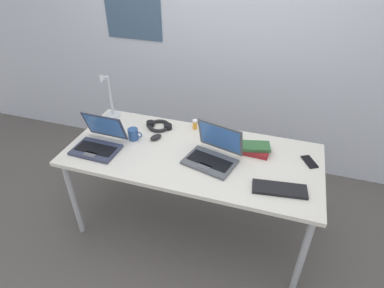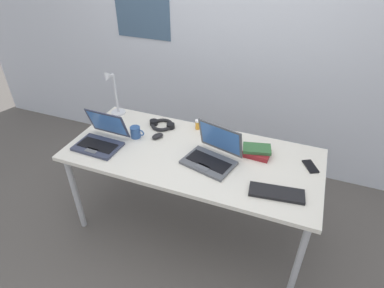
{
  "view_description": "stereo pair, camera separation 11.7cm",
  "coord_description": "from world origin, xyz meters",
  "px_view_note": "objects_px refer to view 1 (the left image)",
  "views": [
    {
      "loc": [
        0.56,
        -1.75,
        2.1
      ],
      "look_at": [
        0.0,
        0.0,
        0.82
      ],
      "focal_mm": 30.01,
      "sensor_mm": 36.0,
      "label": 1
    },
    {
      "loc": [
        0.67,
        -1.71,
        2.1
      ],
      "look_at": [
        0.0,
        0.0,
        0.82
      ],
      "focal_mm": 30.01,
      "sensor_mm": 36.0,
      "label": 2
    }
  ],
  "objects_px": {
    "desk_lamp": "(108,96)",
    "computer_mouse": "(156,137)",
    "external_keyboard": "(280,189)",
    "headphones": "(159,126)",
    "cell_phone": "(309,162)",
    "pill_bottle": "(195,124)",
    "book_stack": "(256,149)",
    "laptop_center": "(99,142)",
    "coffee_mug": "(133,134)",
    "laptop_front_right": "(213,154)"
  },
  "relations": [
    {
      "from": "desk_lamp",
      "to": "computer_mouse",
      "type": "height_order",
      "value": "desk_lamp"
    },
    {
      "from": "external_keyboard",
      "to": "headphones",
      "type": "xyz_separation_m",
      "value": [
        -0.98,
        0.45,
        0.01
      ]
    },
    {
      "from": "computer_mouse",
      "to": "cell_phone",
      "type": "xyz_separation_m",
      "value": [
        1.11,
        0.05,
        -0.01
      ]
    },
    {
      "from": "pill_bottle",
      "to": "book_stack",
      "type": "distance_m",
      "value": 0.54
    },
    {
      "from": "computer_mouse",
      "to": "book_stack",
      "type": "relative_size",
      "value": 0.45
    },
    {
      "from": "desk_lamp",
      "to": "pill_bottle",
      "type": "xyz_separation_m",
      "value": [
        0.72,
        0.05,
        -0.16
      ]
    },
    {
      "from": "desk_lamp",
      "to": "cell_phone",
      "type": "relative_size",
      "value": 2.94
    },
    {
      "from": "laptop_center",
      "to": "cell_phone",
      "type": "bearing_deg",
      "value": 10.94
    },
    {
      "from": "book_stack",
      "to": "laptop_center",
      "type": "bearing_deg",
      "value": -165.32
    },
    {
      "from": "pill_bottle",
      "to": "coffee_mug",
      "type": "height_order",
      "value": "coffee_mug"
    },
    {
      "from": "headphones",
      "to": "external_keyboard",
      "type": "bearing_deg",
      "value": -24.8
    },
    {
      "from": "external_keyboard",
      "to": "cell_phone",
      "type": "height_order",
      "value": "external_keyboard"
    },
    {
      "from": "book_stack",
      "to": "external_keyboard",
      "type": "bearing_deg",
      "value": -60.6
    },
    {
      "from": "laptop_center",
      "to": "pill_bottle",
      "type": "height_order",
      "value": "laptop_center"
    },
    {
      "from": "external_keyboard",
      "to": "headphones",
      "type": "relative_size",
      "value": 1.54
    },
    {
      "from": "computer_mouse",
      "to": "cell_phone",
      "type": "bearing_deg",
      "value": 34.45
    },
    {
      "from": "external_keyboard",
      "to": "computer_mouse",
      "type": "distance_m",
      "value": 0.99
    },
    {
      "from": "desk_lamp",
      "to": "book_stack",
      "type": "distance_m",
      "value": 1.25
    },
    {
      "from": "computer_mouse",
      "to": "headphones",
      "type": "bearing_deg",
      "value": 135.59
    },
    {
      "from": "headphones",
      "to": "coffee_mug",
      "type": "height_order",
      "value": "coffee_mug"
    },
    {
      "from": "external_keyboard",
      "to": "coffee_mug",
      "type": "xyz_separation_m",
      "value": [
        -1.1,
        0.24,
        0.03
      ]
    },
    {
      "from": "computer_mouse",
      "to": "book_stack",
      "type": "xyz_separation_m",
      "value": [
        0.75,
        0.06,
        0.01
      ]
    },
    {
      "from": "book_stack",
      "to": "coffee_mug",
      "type": "relative_size",
      "value": 1.9
    },
    {
      "from": "cell_phone",
      "to": "headphones",
      "type": "relative_size",
      "value": 0.64
    },
    {
      "from": "desk_lamp",
      "to": "computer_mouse",
      "type": "bearing_deg",
      "value": -21.08
    },
    {
      "from": "desk_lamp",
      "to": "pill_bottle",
      "type": "bearing_deg",
      "value": 3.62
    },
    {
      "from": "external_keyboard",
      "to": "laptop_center",
      "type": "bearing_deg",
      "value": 169.71
    },
    {
      "from": "laptop_center",
      "to": "headphones",
      "type": "bearing_deg",
      "value": 51.8
    },
    {
      "from": "cell_phone",
      "to": "book_stack",
      "type": "relative_size",
      "value": 0.63
    },
    {
      "from": "desk_lamp",
      "to": "pill_bottle",
      "type": "distance_m",
      "value": 0.74
    },
    {
      "from": "laptop_center",
      "to": "computer_mouse",
      "type": "bearing_deg",
      "value": 33.19
    },
    {
      "from": "desk_lamp",
      "to": "laptop_center",
      "type": "height_order",
      "value": "desk_lamp"
    },
    {
      "from": "laptop_center",
      "to": "laptop_front_right",
      "type": "bearing_deg",
      "value": 7.47
    },
    {
      "from": "pill_bottle",
      "to": "book_stack",
      "type": "bearing_deg",
      "value": -18.86
    },
    {
      "from": "laptop_center",
      "to": "book_stack",
      "type": "height_order",
      "value": "laptop_center"
    },
    {
      "from": "laptop_center",
      "to": "cell_phone",
      "type": "height_order",
      "value": "laptop_center"
    },
    {
      "from": "book_stack",
      "to": "cell_phone",
      "type": "bearing_deg",
      "value": -0.6
    },
    {
      "from": "computer_mouse",
      "to": "headphones",
      "type": "distance_m",
      "value": 0.17
    },
    {
      "from": "pill_bottle",
      "to": "headphones",
      "type": "bearing_deg",
      "value": -166.01
    },
    {
      "from": "laptop_front_right",
      "to": "external_keyboard",
      "type": "distance_m",
      "value": 0.5
    },
    {
      "from": "pill_bottle",
      "to": "book_stack",
      "type": "height_order",
      "value": "pill_bottle"
    },
    {
      "from": "book_stack",
      "to": "desk_lamp",
      "type": "bearing_deg",
      "value": 174.06
    },
    {
      "from": "laptop_center",
      "to": "coffee_mug",
      "type": "xyz_separation_m",
      "value": [
        0.19,
        0.18,
        -0.0
      ]
    },
    {
      "from": "computer_mouse",
      "to": "book_stack",
      "type": "distance_m",
      "value": 0.75
    },
    {
      "from": "desk_lamp",
      "to": "laptop_center",
      "type": "xyz_separation_m",
      "value": [
        0.14,
        -0.41,
        -0.15
      ]
    },
    {
      "from": "cell_phone",
      "to": "computer_mouse",
      "type": "bearing_deg",
      "value": 153.95
    },
    {
      "from": "computer_mouse",
      "to": "coffee_mug",
      "type": "bearing_deg",
      "value": -130.71
    },
    {
      "from": "laptop_front_right",
      "to": "external_keyboard",
      "type": "relative_size",
      "value": 1.2
    },
    {
      "from": "pill_bottle",
      "to": "book_stack",
      "type": "relative_size",
      "value": 0.37
    },
    {
      "from": "cell_phone",
      "to": "pill_bottle",
      "type": "xyz_separation_m",
      "value": [
        -0.88,
        0.18,
        0.04
      ]
    }
  ]
}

